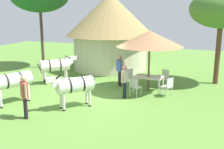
% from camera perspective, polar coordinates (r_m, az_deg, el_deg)
% --- Properties ---
extents(ground_plane, '(36.00, 36.00, 0.00)m').
position_cam_1_polar(ground_plane, '(13.05, -4.34, -4.65)').
color(ground_plane, '#5B8937').
extents(thatched_hut, '(5.95, 5.95, 5.09)m').
position_cam_1_polar(thatched_hut, '(18.91, -0.39, 9.53)').
color(thatched_hut, beige).
rests_on(thatched_hut, ground_plane).
extents(shade_umbrella, '(3.28, 3.28, 3.01)m').
position_cam_1_polar(shade_umbrella, '(13.62, 7.79, 7.33)').
color(shade_umbrella, brown).
rests_on(shade_umbrella, ground_plane).
extents(patio_dining_table, '(1.44, 0.98, 0.74)m').
position_cam_1_polar(patio_dining_table, '(13.95, 7.53, -0.71)').
color(patio_dining_table, silver).
rests_on(patio_dining_table, ground_plane).
extents(patio_chair_near_hut, '(0.54, 0.53, 0.90)m').
position_cam_1_polar(patio_chair_near_hut, '(12.98, 4.65, -2.35)').
color(patio_chair_near_hut, silver).
rests_on(patio_chair_near_hut, ground_plane).
extents(patio_chair_west_end, '(0.58, 0.58, 0.90)m').
position_cam_1_polar(patio_chair_west_end, '(13.21, 11.48, -2.29)').
color(patio_chair_west_end, silver).
rests_on(patio_chair_west_end, ground_plane).
extents(patio_chair_east_end, '(0.58, 0.57, 0.90)m').
position_cam_1_polar(patio_chair_east_end, '(14.91, 10.73, -0.48)').
color(patio_chair_east_end, silver).
rests_on(patio_chair_east_end, ground_plane).
extents(patio_chair_near_lawn, '(0.57, 0.58, 0.90)m').
position_cam_1_polar(patio_chair_near_lawn, '(14.81, 3.94, -0.36)').
color(patio_chair_near_lawn, white).
rests_on(patio_chair_near_lawn, ground_plane).
extents(guest_beside_umbrella, '(0.21, 0.56, 1.55)m').
position_cam_1_polar(guest_beside_umbrella, '(12.65, 2.63, -0.81)').
color(guest_beside_umbrella, black).
rests_on(guest_beside_umbrella, ground_plane).
extents(guest_behind_table, '(0.47, 0.45, 1.64)m').
position_cam_1_polar(guest_behind_table, '(14.62, 1.64, 1.34)').
color(guest_behind_table, black).
rests_on(guest_behind_table, ground_plane).
extents(standing_watcher, '(0.48, 0.45, 1.67)m').
position_cam_1_polar(standing_watcher, '(10.73, -17.62, -3.63)').
color(standing_watcher, black).
rests_on(standing_watcher, ground_plane).
extents(zebra_nearest_camera, '(1.56, 1.81, 1.49)m').
position_cam_1_polar(zebra_nearest_camera, '(11.49, -7.89, -2.27)').
color(zebra_nearest_camera, silver).
rests_on(zebra_nearest_camera, ground_plane).
extents(zebra_by_umbrella, '(1.72, 1.75, 1.51)m').
position_cam_1_polar(zebra_by_umbrella, '(15.61, -11.51, 1.80)').
color(zebra_by_umbrella, silver).
rests_on(zebra_by_umbrella, ground_plane).
extents(zebra_toward_hut, '(1.20, 2.22, 1.56)m').
position_cam_1_polar(zebra_toward_hut, '(12.59, -20.16, -1.29)').
color(zebra_toward_hut, silver).
rests_on(zebra_toward_hut, ground_plane).
extents(acacia_tree_right_background, '(3.34, 3.34, 5.02)m').
position_cam_1_polar(acacia_tree_right_background, '(15.90, 21.68, 12.33)').
color(acacia_tree_right_background, brown).
rests_on(acacia_tree_right_background, ground_plane).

